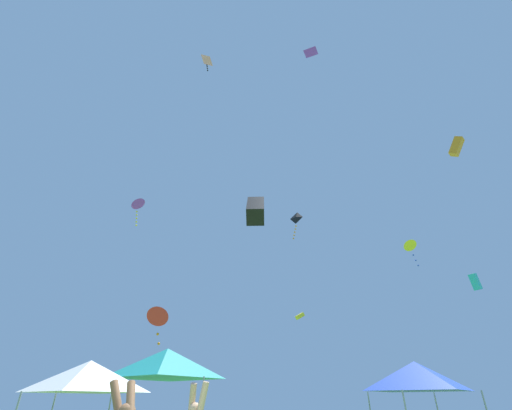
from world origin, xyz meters
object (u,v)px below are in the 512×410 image
kite_orange_box (456,146)px  kite_black_box (256,211)px  kite_black_diamond (296,219)px  kite_yellow_delta (410,246)px  kite_red_delta (158,317)px  kite_cyan_delta (257,202)px  kite_pink_diamond (207,61)px  kite_cyan_box (475,282)px  kite_purple_delta (138,204)px  canopy_tent_blue (417,376)px  canopy_tent_white (88,376)px  kite_purple_diamond (311,51)px  kite_yellow_box (300,316)px  canopy_tent_teal (166,363)px

kite_orange_box → kite_black_box: 15.30m
kite_black_diamond → kite_yellow_delta: bearing=-70.2°
kite_red_delta → kite_black_box: kite_black_box is taller
kite_cyan_delta → kite_pink_diamond: kite_pink_diamond is taller
kite_orange_box → kite_cyan_box: (3.29, 5.78, -6.31)m
kite_black_box → kite_pink_diamond: 16.11m
kite_purple_delta → kite_black_box: 17.85m
kite_red_delta → kite_cyan_box: 21.93m
canopy_tent_blue → kite_orange_box: 14.25m
canopy_tent_white → kite_black_box: bearing=-24.7°
canopy_tent_white → kite_cyan_delta: 28.48m
kite_purple_diamond → kite_pink_diamond: bearing=-163.3°
kite_yellow_box → kite_pink_diamond: 18.65m
kite_orange_box → kite_yellow_delta: kite_orange_box is taller
canopy_tent_blue → kite_cyan_delta: (-2.90, 20.29, 18.24)m
kite_yellow_delta → kite_pink_diamond: size_ratio=0.94×
canopy_tent_white → kite_black_box: kite_black_box is taller
canopy_tent_blue → kite_purple_diamond: 26.09m
kite_black_diamond → kite_cyan_box: bearing=-25.6°
kite_cyan_box → canopy_tent_teal: bearing=-167.3°
canopy_tent_teal → kite_cyan_box: (18.84, 4.26, 5.48)m
kite_cyan_box → kite_yellow_box: 11.73m
kite_cyan_delta → kite_yellow_delta: size_ratio=1.26×
kite_yellow_box → kite_black_box: bearing=-109.3°
kite_cyan_box → kite_black_diamond: bearing=154.4°
kite_cyan_box → kite_pink_diamond: kite_pink_diamond is taller
kite_cyan_box → kite_yellow_box: size_ratio=1.55×
kite_cyan_delta → kite_purple_delta: size_ratio=0.80×
canopy_tent_teal → kite_yellow_box: (7.81, 7.88, 3.74)m
canopy_tent_blue → kite_black_box: kite_black_box is taller
kite_yellow_delta → kite_orange_box: bearing=-16.7°
canopy_tent_teal → kite_red_delta: (-2.08, 10.64, 3.99)m
kite_red_delta → kite_purple_delta: (-2.35, -2.28, 7.97)m
canopy_tent_blue → kite_red_delta: bearing=127.5°
kite_cyan_delta → canopy_tent_blue: bearing=-81.9°
canopy_tent_white → kite_cyan_delta: size_ratio=1.70×
kite_purple_diamond → kite_yellow_delta: (3.01, -3.00, -18.99)m
canopy_tent_white → kite_black_diamond: size_ratio=1.22×
kite_pink_diamond → kite_orange_box: bearing=-6.0°
canopy_tent_white → kite_black_box: 7.34m
canopy_tent_teal → kite_pink_diamond: kite_pink_diamond is taller
kite_orange_box → kite_black_box: size_ratio=0.81×
canopy_tent_teal → kite_orange_box: size_ratio=3.21×
kite_black_diamond → kite_yellow_box: kite_black_diamond is taller
kite_black_diamond → kite_orange_box: (7.22, -10.83, -0.19)m
kite_cyan_delta → kite_purple_diamond: (2.84, -14.07, 7.09)m
kite_purple_diamond → kite_pink_diamond: size_ratio=0.99×
canopy_tent_white → kite_pink_diamond: (2.34, 3.72, 19.67)m
kite_black_box → kite_pink_diamond: (-2.59, 5.99, 14.73)m
canopy_tent_blue → kite_purple_diamond: size_ratio=2.10×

